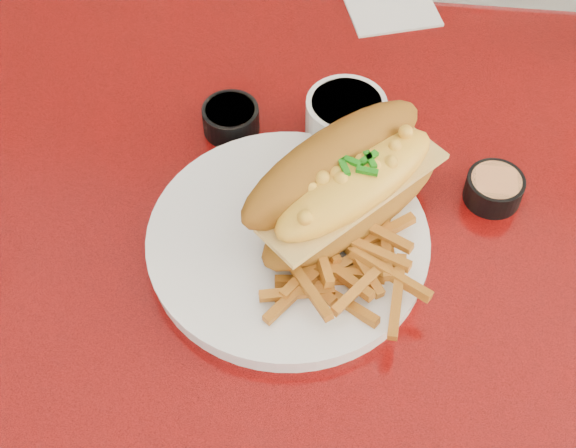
# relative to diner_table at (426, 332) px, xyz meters

# --- Properties ---
(diner_table) EXTENTS (1.23, 0.83, 0.77)m
(diner_table) POSITION_rel_diner_table_xyz_m (0.00, 0.00, 0.00)
(diner_table) COLOR red
(diner_table) RESTS_ON ground
(booth_bench_far) EXTENTS (1.20, 0.51, 0.90)m
(booth_bench_far) POSITION_rel_diner_table_xyz_m (0.00, 0.81, -0.32)
(booth_bench_far) COLOR maroon
(booth_bench_far) RESTS_ON ground
(dinner_plate) EXTENTS (0.34, 0.34, 0.02)m
(dinner_plate) POSITION_rel_diner_table_xyz_m (-0.16, -0.01, 0.17)
(dinner_plate) COLOR white
(dinner_plate) RESTS_ON diner_table
(mac_hoagie) EXTENTS (0.23, 0.24, 0.10)m
(mac_hoagie) POSITION_rel_diner_table_xyz_m (-0.11, 0.03, 0.22)
(mac_hoagie) COLOR #975D18
(mac_hoagie) RESTS_ON dinner_plate
(fries_pile) EXTENTS (0.13, 0.12, 0.04)m
(fries_pile) POSITION_rel_diner_table_xyz_m (-0.10, -0.05, 0.20)
(fries_pile) COLOR orange
(fries_pile) RESTS_ON dinner_plate
(fork) EXTENTS (0.06, 0.16, 0.00)m
(fork) POSITION_rel_diner_table_xyz_m (-0.10, 0.02, 0.18)
(fork) COLOR silver
(fork) RESTS_ON dinner_plate
(gravy_ramekin) EXTENTS (0.09, 0.09, 0.05)m
(gravy_ramekin) POSITION_rel_diner_table_xyz_m (-0.11, 0.15, 0.19)
(gravy_ramekin) COLOR white
(gravy_ramekin) RESTS_ON diner_table
(sauce_cup_left) EXTENTS (0.08, 0.08, 0.03)m
(sauce_cup_left) POSITION_rel_diner_table_xyz_m (-0.24, 0.14, 0.18)
(sauce_cup_left) COLOR black
(sauce_cup_left) RESTS_ON diner_table
(sauce_cup_right) EXTENTS (0.08, 0.08, 0.03)m
(sauce_cup_right) POSITION_rel_diner_table_xyz_m (0.04, 0.07, 0.18)
(sauce_cup_right) COLOR black
(sauce_cup_right) RESTS_ON diner_table
(paper_napkin) EXTENTS (0.14, 0.14, 0.00)m
(paper_napkin) POSITION_rel_diner_table_xyz_m (-0.07, 0.38, 0.16)
(paper_napkin) COLOR white
(paper_napkin) RESTS_ON diner_table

